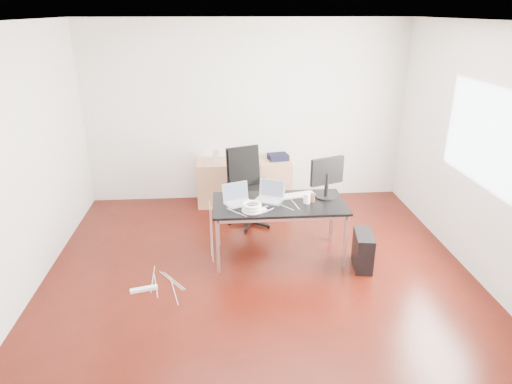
{
  "coord_description": "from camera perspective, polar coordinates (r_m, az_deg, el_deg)",
  "views": [
    {
      "loc": [
        -0.4,
        -4.54,
        2.9
      ],
      "look_at": [
        0.0,
        0.55,
        0.85
      ],
      "focal_mm": 32.0,
      "sensor_mm": 36.0,
      "label": 1
    }
  ],
  "objects": [
    {
      "name": "monitor",
      "position": [
        5.64,
        8.86,
        2.06
      ],
      "size": [
        0.44,
        0.26,
        0.51
      ],
      "rotation": [
        0.0,
        0.0,
        0.37
      ],
      "color": "black",
      "rests_on": "desk"
    },
    {
      "name": "cup_brown",
      "position": [
        5.56,
        6.96,
        -0.71
      ],
      "size": [
        0.09,
        0.09,
        0.1
      ],
      "primitive_type": "cylinder",
      "rotation": [
        0.0,
        0.0,
        -0.22
      ],
      "color": "#4F2A1B",
      "rests_on": "desk"
    },
    {
      "name": "power_adapter",
      "position": [
        5.28,
        0.93,
        -2.27
      ],
      "size": [
        0.09,
        0.09,
        0.03
      ],
      "primitive_type": "cube",
      "rotation": [
        0.0,
        0.0,
        0.29
      ],
      "color": "white",
      "rests_on": "desk"
    },
    {
      "name": "filing_cabinet_left",
      "position": [
        7.24,
        -5.33,
        1.15
      ],
      "size": [
        0.5,
        0.5,
        0.7
      ],
      "primitive_type": "cube",
      "color": "#AA7455",
      "rests_on": "ground"
    },
    {
      "name": "pc_tower",
      "position": [
        5.65,
        13.22,
        -7.11
      ],
      "size": [
        0.26,
        0.47,
        0.44
      ],
      "primitive_type": "cube",
      "rotation": [
        0.0,
        0.0,
        -0.15
      ],
      "color": "black",
      "rests_on": "ground"
    },
    {
      "name": "desk",
      "position": [
        5.54,
        2.9,
        -1.83
      ],
      "size": [
        1.6,
        0.8,
        0.73
      ],
      "color": "black",
      "rests_on": "ground"
    },
    {
      "name": "filing_cabinet_right",
      "position": [
        7.28,
        2.34,
        1.36
      ],
      "size": [
        0.5,
        0.5,
        0.7
      ],
      "primitive_type": "cube",
      "color": "#AA7455",
      "rests_on": "ground"
    },
    {
      "name": "cup_white",
      "position": [
        5.51,
        6.38,
        -0.81
      ],
      "size": [
        0.1,
        0.1,
        0.12
      ],
      "primitive_type": "cylinder",
      "rotation": [
        0.0,
        0.0,
        0.23
      ],
      "color": "white",
      "rests_on": "desk"
    },
    {
      "name": "navy_garment",
      "position": [
        7.2,
        2.77,
        4.42
      ],
      "size": [
        0.34,
        0.29,
        0.09
      ],
      "primitive_type": "cube",
      "rotation": [
        0.0,
        0.0,
        0.18
      ],
      "color": "black",
      "rests_on": "filing_cabinet_right"
    },
    {
      "name": "cable_coil",
      "position": [
        5.24,
        -0.53,
        -1.97
      ],
      "size": [
        0.24,
        0.24,
        0.11
      ],
      "rotation": [
        0.0,
        0.0,
        0.03
      ],
      "color": "white",
      "rests_on": "desk"
    },
    {
      "name": "keyboard",
      "position": [
        5.73,
        5.18,
        -0.38
      ],
      "size": [
        0.46,
        0.25,
        0.02
      ],
      "primitive_type": "cube",
      "rotation": [
        0.0,
        0.0,
        0.26
      ],
      "color": "white",
      "rests_on": "desk"
    },
    {
      "name": "power_strip",
      "position": [
        5.32,
        -13.84,
        -11.7
      ],
      "size": [
        0.31,
        0.13,
        0.04
      ],
      "primitive_type": "cube",
      "rotation": [
        0.0,
        0.0,
        0.26
      ],
      "color": "white",
      "rests_on": "ground"
    },
    {
      "name": "speaker",
      "position": [
        7.11,
        -5.02,
        4.52
      ],
      "size": [
        0.1,
        0.09,
        0.18
      ],
      "primitive_type": "cube",
      "rotation": [
        0.0,
        0.0,
        0.11
      ],
      "color": "#9E9E9E",
      "rests_on": "filing_cabinet_left"
    },
    {
      "name": "laptop_left",
      "position": [
        5.48,
        -2.31,
        -0.86
      ],
      "size": [
        0.4,
        0.36,
        0.23
      ],
      "rotation": [
        0.0,
        0.0,
        0.38
      ],
      "color": "silver",
      "rests_on": "desk"
    },
    {
      "name": "office_chair",
      "position": [
        6.48,
        -1.07,
        1.12
      ],
      "size": [
        0.61,
        0.63,
        1.08
      ],
      "rotation": [
        0.0,
        0.0,
        0.35
      ],
      "color": "black",
      "rests_on": "ground"
    },
    {
      "name": "room_shell",
      "position": [
        4.81,
        0.94,
        3.71
      ],
      "size": [
        5.0,
        5.0,
        5.0
      ],
      "color": "#340B05",
      "rests_on": "ground"
    },
    {
      "name": "laptop_right",
      "position": [
        5.57,
        1.81,
        -0.44
      ],
      "size": [
        0.41,
        0.38,
        0.23
      ],
      "rotation": [
        0.0,
        0.0,
        -0.47
      ],
      "color": "silver",
      "rests_on": "desk"
    },
    {
      "name": "wastebasket",
      "position": [
        7.34,
        -2.19,
        -0.24
      ],
      "size": [
        0.29,
        0.29,
        0.28
      ],
      "primitive_type": "cylinder",
      "rotation": [
        0.0,
        0.0,
        -0.25
      ],
      "color": "black",
      "rests_on": "ground"
    }
  ]
}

